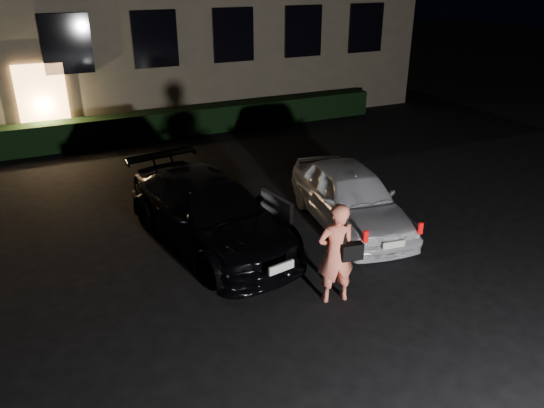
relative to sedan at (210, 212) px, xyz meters
name	(u,v)px	position (x,y,z in m)	size (l,w,h in m)	color
ground	(334,308)	(1.06, -2.99, -0.67)	(80.00, 80.00, 0.00)	black
hedge	(166,124)	(1.06, 7.51, -0.24)	(15.00, 0.70, 0.85)	black
sedan	(210,212)	(0.00, 0.00, 0.00)	(2.65, 4.87, 1.34)	black
hatch	(350,197)	(2.92, -0.49, -0.01)	(2.08, 4.03, 1.31)	silver
man	(336,253)	(1.20, -2.76, 0.20)	(0.73, 0.51, 1.74)	#FF7D60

